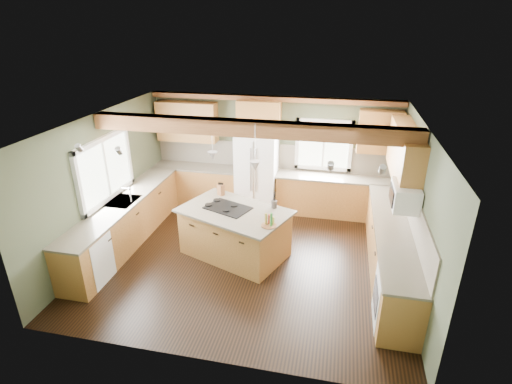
# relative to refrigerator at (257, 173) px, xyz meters

# --- Properties ---
(floor) EXTENTS (5.60, 5.60, 0.00)m
(floor) POSITION_rel_refrigerator_xyz_m (0.30, -2.12, -0.90)
(floor) COLOR black
(floor) RESTS_ON ground
(ceiling) EXTENTS (5.60, 5.60, 0.00)m
(ceiling) POSITION_rel_refrigerator_xyz_m (0.30, -2.12, 1.70)
(ceiling) COLOR silver
(ceiling) RESTS_ON wall_back
(wall_back) EXTENTS (5.60, 0.00, 5.60)m
(wall_back) POSITION_rel_refrigerator_xyz_m (0.30, 0.38, 0.40)
(wall_back) COLOR #475139
(wall_back) RESTS_ON ground
(wall_left) EXTENTS (0.00, 5.00, 5.00)m
(wall_left) POSITION_rel_refrigerator_xyz_m (-2.50, -2.12, 0.40)
(wall_left) COLOR #475139
(wall_left) RESTS_ON ground
(wall_right) EXTENTS (0.00, 5.00, 5.00)m
(wall_right) POSITION_rel_refrigerator_xyz_m (3.10, -2.12, 0.40)
(wall_right) COLOR #475139
(wall_right) RESTS_ON ground
(ceiling_beam) EXTENTS (5.55, 0.26, 0.26)m
(ceiling_beam) POSITION_rel_refrigerator_xyz_m (0.30, -2.02, 1.57)
(ceiling_beam) COLOR brown
(ceiling_beam) RESTS_ON ceiling
(soffit_trim) EXTENTS (5.55, 0.20, 0.10)m
(soffit_trim) POSITION_rel_refrigerator_xyz_m (0.30, 0.28, 1.64)
(soffit_trim) COLOR brown
(soffit_trim) RESTS_ON ceiling
(backsplash_back) EXTENTS (5.58, 0.03, 0.58)m
(backsplash_back) POSITION_rel_refrigerator_xyz_m (0.30, 0.36, 0.31)
(backsplash_back) COLOR brown
(backsplash_back) RESTS_ON wall_back
(backsplash_right) EXTENTS (0.03, 3.70, 0.58)m
(backsplash_right) POSITION_rel_refrigerator_xyz_m (3.08, -2.07, 0.31)
(backsplash_right) COLOR brown
(backsplash_right) RESTS_ON wall_right
(base_cab_back_left) EXTENTS (2.02, 0.60, 0.88)m
(base_cab_back_left) POSITION_rel_refrigerator_xyz_m (-1.49, 0.08, -0.46)
(base_cab_back_left) COLOR brown
(base_cab_back_left) RESTS_ON floor
(counter_back_left) EXTENTS (2.06, 0.64, 0.04)m
(counter_back_left) POSITION_rel_refrigerator_xyz_m (-1.49, 0.08, 0.00)
(counter_back_left) COLOR #4C4538
(counter_back_left) RESTS_ON base_cab_back_left
(base_cab_back_right) EXTENTS (2.62, 0.60, 0.88)m
(base_cab_back_right) POSITION_rel_refrigerator_xyz_m (1.79, 0.08, -0.46)
(base_cab_back_right) COLOR brown
(base_cab_back_right) RESTS_ON floor
(counter_back_right) EXTENTS (2.66, 0.64, 0.04)m
(counter_back_right) POSITION_rel_refrigerator_xyz_m (1.79, 0.08, 0.00)
(counter_back_right) COLOR #4C4538
(counter_back_right) RESTS_ON base_cab_back_right
(base_cab_left) EXTENTS (0.60, 3.70, 0.88)m
(base_cab_left) POSITION_rel_refrigerator_xyz_m (-2.20, -2.07, -0.46)
(base_cab_left) COLOR brown
(base_cab_left) RESTS_ON floor
(counter_left) EXTENTS (0.64, 3.74, 0.04)m
(counter_left) POSITION_rel_refrigerator_xyz_m (-2.20, -2.07, 0.00)
(counter_left) COLOR #4C4538
(counter_left) RESTS_ON base_cab_left
(base_cab_right) EXTENTS (0.60, 3.70, 0.88)m
(base_cab_right) POSITION_rel_refrigerator_xyz_m (2.80, -2.07, -0.46)
(base_cab_right) COLOR brown
(base_cab_right) RESTS_ON floor
(counter_right) EXTENTS (0.64, 3.74, 0.04)m
(counter_right) POSITION_rel_refrigerator_xyz_m (2.80, -2.07, 0.00)
(counter_right) COLOR #4C4538
(counter_right) RESTS_ON base_cab_right
(upper_cab_back_left) EXTENTS (1.40, 0.35, 0.90)m
(upper_cab_back_left) POSITION_rel_refrigerator_xyz_m (-1.69, 0.21, 1.05)
(upper_cab_back_left) COLOR brown
(upper_cab_back_left) RESTS_ON wall_back
(upper_cab_over_fridge) EXTENTS (0.96, 0.35, 0.70)m
(upper_cab_over_fridge) POSITION_rel_refrigerator_xyz_m (-0.00, 0.21, 1.25)
(upper_cab_over_fridge) COLOR brown
(upper_cab_over_fridge) RESTS_ON wall_back
(upper_cab_right) EXTENTS (0.35, 2.20, 0.90)m
(upper_cab_right) POSITION_rel_refrigerator_xyz_m (2.92, -1.22, 1.05)
(upper_cab_right) COLOR brown
(upper_cab_right) RESTS_ON wall_right
(upper_cab_back_corner) EXTENTS (0.90, 0.35, 0.90)m
(upper_cab_back_corner) POSITION_rel_refrigerator_xyz_m (2.60, 0.21, 1.05)
(upper_cab_back_corner) COLOR brown
(upper_cab_back_corner) RESTS_ON wall_back
(window_left) EXTENTS (0.04, 1.60, 1.05)m
(window_left) POSITION_rel_refrigerator_xyz_m (-2.48, -2.07, 0.65)
(window_left) COLOR white
(window_left) RESTS_ON wall_left
(window_back) EXTENTS (1.10, 0.04, 1.00)m
(window_back) POSITION_rel_refrigerator_xyz_m (1.45, 0.36, 0.65)
(window_back) COLOR white
(window_back) RESTS_ON wall_back
(sink) EXTENTS (0.50, 0.65, 0.03)m
(sink) POSITION_rel_refrigerator_xyz_m (-2.20, -2.07, 0.01)
(sink) COLOR #262628
(sink) RESTS_ON counter_left
(faucet) EXTENTS (0.02, 0.02, 0.28)m
(faucet) POSITION_rel_refrigerator_xyz_m (-2.02, -2.07, 0.15)
(faucet) COLOR #B2B2B7
(faucet) RESTS_ON sink
(dishwasher) EXTENTS (0.60, 0.60, 0.84)m
(dishwasher) POSITION_rel_refrigerator_xyz_m (-2.19, -3.37, -0.47)
(dishwasher) COLOR white
(dishwasher) RESTS_ON floor
(oven) EXTENTS (0.60, 0.72, 0.84)m
(oven) POSITION_rel_refrigerator_xyz_m (2.79, -3.37, -0.47)
(oven) COLOR white
(oven) RESTS_ON floor
(microwave) EXTENTS (0.40, 0.70, 0.38)m
(microwave) POSITION_rel_refrigerator_xyz_m (2.88, -2.17, 0.65)
(microwave) COLOR white
(microwave) RESTS_ON wall_right
(pendant_left) EXTENTS (0.18, 0.18, 0.16)m
(pendant_left) POSITION_rel_refrigerator_xyz_m (-0.41, -1.85, 0.98)
(pendant_left) COLOR #B2B2B7
(pendant_left) RESTS_ON ceiling
(pendant_right) EXTENTS (0.18, 0.18, 0.16)m
(pendant_right) POSITION_rel_refrigerator_xyz_m (0.43, -2.19, 0.98)
(pendant_right) COLOR #B2B2B7
(pendant_right) RESTS_ON ceiling
(refrigerator) EXTENTS (0.90, 0.74, 1.80)m
(refrigerator) POSITION_rel_refrigerator_xyz_m (0.00, 0.00, 0.00)
(refrigerator) COLOR white
(refrigerator) RESTS_ON floor
(island) EXTENTS (2.11, 1.70, 0.88)m
(island) POSITION_rel_refrigerator_xyz_m (0.01, -2.02, -0.46)
(island) COLOR brown
(island) RESTS_ON floor
(island_top) EXTENTS (2.26, 1.86, 0.04)m
(island_top) POSITION_rel_refrigerator_xyz_m (0.01, -2.02, 0.00)
(island_top) COLOR #4C4538
(island_top) RESTS_ON island
(cooktop) EXTENTS (0.93, 0.78, 0.02)m
(cooktop) POSITION_rel_refrigerator_xyz_m (-0.13, -1.96, 0.03)
(cooktop) COLOR black
(cooktop) RESTS_ON island_top
(knife_block) EXTENTS (0.16, 0.15, 0.22)m
(knife_block) POSITION_rel_refrigerator_xyz_m (-0.43, -1.40, 0.13)
(knife_block) COLOR brown
(knife_block) RESTS_ON island_top
(utensil_crock) EXTENTS (0.15, 0.15, 0.14)m
(utensil_crock) POSITION_rel_refrigerator_xyz_m (0.70, -1.75, 0.09)
(utensil_crock) COLOR #403B33
(utensil_crock) RESTS_ON island_top
(bottle_tray) EXTENTS (0.29, 0.29, 0.24)m
(bottle_tray) POSITION_rel_refrigerator_xyz_m (0.73, -2.47, 0.14)
(bottle_tray) COLOR brown
(bottle_tray) RESTS_ON island_top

